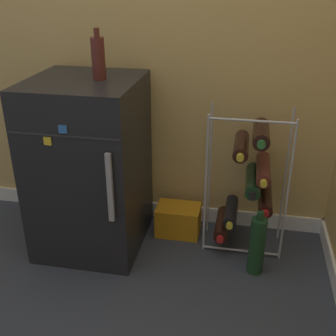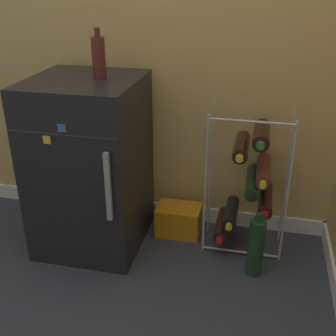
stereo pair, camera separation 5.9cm
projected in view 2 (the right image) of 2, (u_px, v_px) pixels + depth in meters
name	position (u px, v px, depth m)	size (l,w,h in m)	color
ground_plane	(157.00, 276.00, 2.06)	(14.00, 14.00, 0.00)	#333842
mini_fridge	(90.00, 165.00, 2.16)	(0.52, 0.57, 0.90)	black
wine_rack	(249.00, 182.00, 2.12)	(0.41, 0.32, 0.76)	#B2B2B7
soda_box	(179.00, 220.00, 2.37)	(0.24, 0.17, 0.17)	orange
fridge_top_bottle	(99.00, 57.00, 1.92)	(0.06, 0.06, 0.23)	#56231E
loose_bottle_floor	(256.00, 247.00, 2.02)	(0.08, 0.08, 0.34)	#19381E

